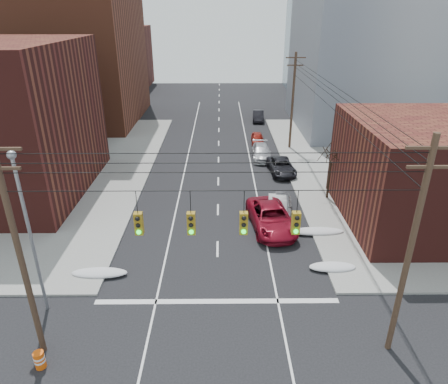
{
  "coord_description": "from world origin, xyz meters",
  "views": [
    {
      "loc": [
        0.25,
        -11.65,
        15.3
      ],
      "look_at": [
        0.48,
        15.0,
        3.0
      ],
      "focal_mm": 32.0,
      "sensor_mm": 36.0,
      "label": 1
    }
  ],
  "objects_px": {
    "parked_car_d": "(262,152)",
    "lot_car_c": "(11,200)",
    "red_pickup": "(271,217)",
    "parked_car_c": "(281,166)",
    "lot_car_b": "(87,152)",
    "parked_car_f": "(258,116)",
    "lot_car_a": "(49,176)",
    "parked_car_e": "(257,138)",
    "construction_barrel": "(40,360)",
    "parked_car_a": "(282,205)",
    "parked_car_b": "(277,207)",
    "lot_car_d": "(22,165)"
  },
  "relations": [
    {
      "from": "parked_car_d",
      "to": "lot_car_a",
      "type": "height_order",
      "value": "lot_car_a"
    },
    {
      "from": "parked_car_a",
      "to": "lot_car_c",
      "type": "bearing_deg",
      "value": -174.62
    },
    {
      "from": "parked_car_c",
      "to": "parked_car_b",
      "type": "bearing_deg",
      "value": -104.46
    },
    {
      "from": "lot_car_a",
      "to": "parked_car_a",
      "type": "bearing_deg",
      "value": -101.64
    },
    {
      "from": "parked_car_d",
      "to": "lot_car_a",
      "type": "relative_size",
      "value": 1.09
    },
    {
      "from": "red_pickup",
      "to": "parked_car_d",
      "type": "bearing_deg",
      "value": 80.17
    },
    {
      "from": "red_pickup",
      "to": "lot_car_a",
      "type": "xyz_separation_m",
      "value": [
        -20.0,
        8.28,
        0.03
      ]
    },
    {
      "from": "parked_car_a",
      "to": "lot_car_a",
      "type": "distance_m",
      "value": 21.97
    },
    {
      "from": "parked_car_b",
      "to": "lot_car_c",
      "type": "bearing_deg",
      "value": -176.59
    },
    {
      "from": "parked_car_b",
      "to": "lot_car_b",
      "type": "bearing_deg",
      "value": 151.69
    },
    {
      "from": "parked_car_c",
      "to": "lot_car_c",
      "type": "height_order",
      "value": "lot_car_c"
    },
    {
      "from": "red_pickup",
      "to": "parked_car_c",
      "type": "distance_m",
      "value": 11.41
    },
    {
      "from": "red_pickup",
      "to": "lot_car_b",
      "type": "xyz_separation_m",
      "value": [
        -18.65,
        15.53,
        -0.09
      ]
    },
    {
      "from": "parked_car_d",
      "to": "lot_car_d",
      "type": "height_order",
      "value": "lot_car_d"
    },
    {
      "from": "parked_car_a",
      "to": "parked_car_d",
      "type": "bearing_deg",
      "value": 99.26
    },
    {
      "from": "parked_car_b",
      "to": "lot_car_c",
      "type": "distance_m",
      "value": 21.93
    },
    {
      "from": "parked_car_d",
      "to": "parked_car_f",
      "type": "distance_m",
      "value": 16.47
    },
    {
      "from": "parked_car_e",
      "to": "lot_car_a",
      "type": "xyz_separation_m",
      "value": [
        -20.74,
        -12.8,
        0.29
      ]
    },
    {
      "from": "parked_car_d",
      "to": "lot_car_b",
      "type": "height_order",
      "value": "parked_car_d"
    },
    {
      "from": "lot_car_c",
      "to": "construction_barrel",
      "type": "relative_size",
      "value": 5.88
    },
    {
      "from": "parked_car_b",
      "to": "parked_car_e",
      "type": "xyz_separation_m",
      "value": [
        0.0,
        19.04,
        -0.05
      ]
    },
    {
      "from": "lot_car_c",
      "to": "construction_barrel",
      "type": "xyz_separation_m",
      "value": [
        8.88,
        -16.2,
        -0.45
      ]
    },
    {
      "from": "red_pickup",
      "to": "lot_car_d",
      "type": "height_order",
      "value": "red_pickup"
    },
    {
      "from": "lot_car_a",
      "to": "construction_barrel",
      "type": "bearing_deg",
      "value": -156.36
    },
    {
      "from": "lot_car_a",
      "to": "lot_car_b",
      "type": "xyz_separation_m",
      "value": [
        1.35,
        7.25,
        -0.12
      ]
    },
    {
      "from": "lot_car_a",
      "to": "parked_car_c",
      "type": "bearing_deg",
      "value": -78.98
    },
    {
      "from": "parked_car_a",
      "to": "parked_car_d",
      "type": "distance_m",
      "value": 13.05
    },
    {
      "from": "parked_car_c",
      "to": "parked_car_f",
      "type": "relative_size",
      "value": 1.12
    },
    {
      "from": "red_pickup",
      "to": "parked_car_d",
      "type": "relative_size",
      "value": 1.26
    },
    {
      "from": "red_pickup",
      "to": "parked_car_d",
      "type": "xyz_separation_m",
      "value": [
        0.74,
        15.53,
        -0.15
      ]
    },
    {
      "from": "parked_car_f",
      "to": "construction_barrel",
      "type": "distance_m",
      "value": 47.09
    },
    {
      "from": "lot_car_d",
      "to": "construction_barrel",
      "type": "relative_size",
      "value": 4.99
    },
    {
      "from": "parked_car_d",
      "to": "lot_car_c",
      "type": "height_order",
      "value": "lot_car_c"
    },
    {
      "from": "red_pickup",
      "to": "parked_car_c",
      "type": "bearing_deg",
      "value": 71.06
    },
    {
      "from": "lot_car_a",
      "to": "lot_car_d",
      "type": "xyz_separation_m",
      "value": [
        -3.98,
        3.13,
        -0.02
      ]
    },
    {
      "from": "parked_car_c",
      "to": "parked_car_e",
      "type": "height_order",
      "value": "parked_car_c"
    },
    {
      "from": "red_pickup",
      "to": "parked_car_d",
      "type": "height_order",
      "value": "red_pickup"
    },
    {
      "from": "parked_car_d",
      "to": "lot_car_d",
      "type": "relative_size",
      "value": 1.15
    },
    {
      "from": "parked_car_c",
      "to": "lot_car_d",
      "type": "bearing_deg",
      "value": 174.96
    },
    {
      "from": "lot_car_b",
      "to": "lot_car_c",
      "type": "bearing_deg",
      "value": -168.5
    },
    {
      "from": "parked_car_f",
      "to": "lot_car_c",
      "type": "distance_m",
      "value": 36.77
    },
    {
      "from": "parked_car_a",
      "to": "construction_barrel",
      "type": "distance_m",
      "value": 20.5
    },
    {
      "from": "lot_car_c",
      "to": "lot_car_d",
      "type": "xyz_separation_m",
      "value": [
        -2.83,
        8.18,
        -0.0
      ]
    },
    {
      "from": "red_pickup",
      "to": "parked_car_d",
      "type": "distance_m",
      "value": 15.55
    },
    {
      "from": "parked_car_f",
      "to": "lot_car_d",
      "type": "relative_size",
      "value": 1.03
    },
    {
      "from": "parked_car_d",
      "to": "lot_car_d",
      "type": "distance_m",
      "value": 25.07
    },
    {
      "from": "parked_car_c",
      "to": "lot_car_b",
      "type": "height_order",
      "value": "lot_car_b"
    },
    {
      "from": "parked_car_f",
      "to": "lot_car_a",
      "type": "distance_m",
      "value": 32.18
    },
    {
      "from": "lot_car_c",
      "to": "construction_barrel",
      "type": "bearing_deg",
      "value": -159.66
    },
    {
      "from": "parked_car_b",
      "to": "parked_car_d",
      "type": "distance_m",
      "value": 13.48
    }
  ]
}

